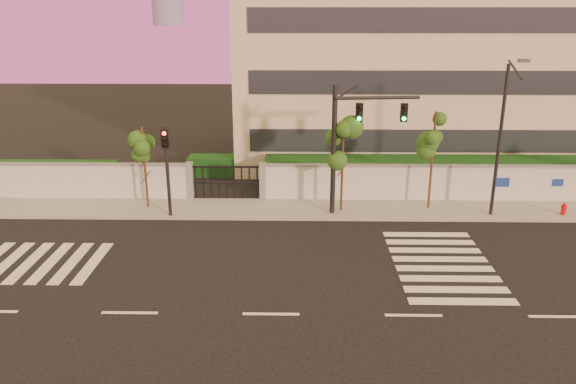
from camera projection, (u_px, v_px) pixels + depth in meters
name	position (u px, v px, depth m)	size (l,w,h in m)	color
ground	(271.00, 314.00, 19.72)	(120.00, 120.00, 0.00)	black
sidewalk	(280.00, 209.00, 29.65)	(60.00, 3.00, 0.15)	gray
perimeter_wall	(283.00, 182.00, 30.76)	(60.00, 0.36, 2.20)	#B1B4B8
hedge_row	(302.00, 173.00, 33.42)	(41.00, 4.25, 1.80)	black
institutional_building	(416.00, 69.00, 38.46)	(24.40, 12.40, 12.25)	beige
road_markings	(237.00, 266.00, 23.31)	(57.00, 7.62, 0.02)	silver
street_tree_c	(144.00, 149.00, 28.83)	(1.43, 1.14, 4.43)	#382314
street_tree_d	(343.00, 146.00, 28.25)	(1.53, 1.21, 4.83)	#382314
street_tree_e	(434.00, 139.00, 28.50)	(1.48, 1.17, 5.26)	#382314
traffic_signal_main	(351.00, 135.00, 27.63)	(4.25, 0.57, 6.72)	black
traffic_signal_secondary	(167.00, 160.00, 27.64)	(0.37, 0.35, 4.79)	black
streetlight_east	(502.00, 134.00, 27.22)	(0.48, 1.94, 8.08)	black
fire_hydrant	(564.00, 210.00, 28.59)	(0.31, 0.29, 0.78)	#B10C0B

